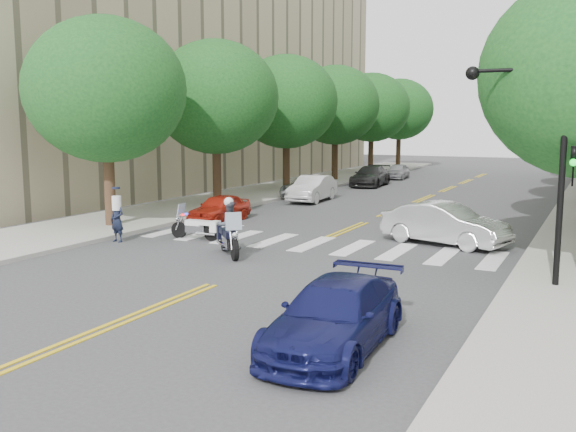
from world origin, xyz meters
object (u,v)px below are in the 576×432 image
Objects in this scene: motorcycle_parked at (199,227)px; convertible at (445,224)px; sedan_blue at (335,316)px; motorcycle_police at (229,229)px; officer_standing at (117,220)px.

motorcycle_parked is 8.85m from convertible.
motorcycle_parked is 0.45× the size of convertible.
sedan_blue is (8.85, -8.47, 0.19)m from motorcycle_parked.
motorcycle_police reaches higher than sedan_blue.
convertible reaches higher than motorcycle_parked.
motorcycle_parked is 1.27× the size of officer_standing.
motorcycle_police is 7.67m from convertible.
motorcycle_parked is (-2.42, 1.86, -0.39)m from motorcycle_police.
officer_standing is at bearing 146.70° from sedan_blue.
convertible is at bearing -72.38° from motorcycle_parked.
motorcycle_parked is 12.25m from sedan_blue.
motorcycle_police is 0.43× the size of sedan_blue.
sedan_blue is (11.26, -6.80, -0.16)m from officer_standing.
motorcycle_police reaches higher than convertible.
convertible is at bearing 29.82° from officer_standing.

